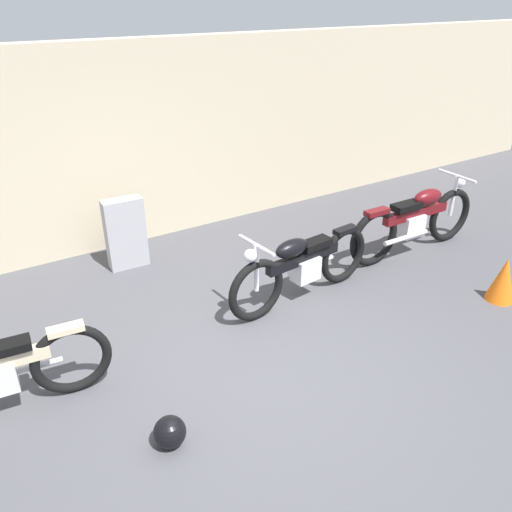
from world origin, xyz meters
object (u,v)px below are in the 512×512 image
Objects in this scene: traffic_cone at (503,279)px; motorcycle_black at (302,266)px; stone_marker at (126,234)px; motorcycle_maroon at (416,220)px; helmet at (170,432)px.

traffic_cone is 0.26× the size of motorcycle_black.
stone_marker is 4.66m from traffic_cone.
motorcycle_maroon is (2.07, 0.16, 0.03)m from motorcycle_black.
motorcycle_black is (-1.99, 1.28, 0.18)m from traffic_cone.
motorcycle_maroon is (0.08, 1.44, 0.21)m from traffic_cone.
traffic_cone is 1.46m from motorcycle_maroon.
stone_marker is 3.55× the size of helmet.
helmet is (-0.78, -3.09, -0.34)m from stone_marker.
motorcycle_maroon reaches higher than traffic_cone.
stone_marker reaches higher than traffic_cone.
helmet is 0.12× the size of motorcycle_maroon.
motorcycle_maroon is at bearing 17.74° from helmet.
traffic_cone is at bearing -1.01° from helmet.
motorcycle_maroon is at bearing 86.95° from traffic_cone.
helmet is 4.50m from motorcycle_maroon.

